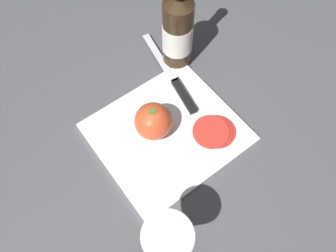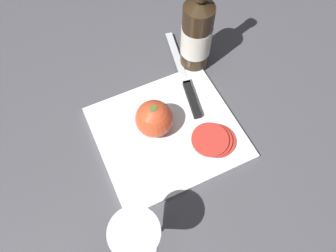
{
  "view_description": "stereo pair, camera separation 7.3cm",
  "coord_description": "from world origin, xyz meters",
  "views": [
    {
      "loc": [
        0.23,
        0.29,
        0.68
      ],
      "look_at": [
        0.02,
        0.0,
        0.04
      ],
      "focal_mm": 35.0,
      "sensor_mm": 36.0,
      "label": 1
    },
    {
      "loc": [
        0.17,
        0.32,
        0.68
      ],
      "look_at": [
        0.02,
        0.0,
        0.04
      ],
      "focal_mm": 35.0,
      "sensor_mm": 36.0,
      "label": 2
    }
  ],
  "objects": [
    {
      "name": "ground_plane",
      "position": [
        0.0,
        0.0,
        0.0
      ],
      "size": [
        3.0,
        3.0,
        0.0
      ],
      "primitive_type": "plane",
      "color": "#4C4C51"
    },
    {
      "name": "cutting_board",
      "position": [
        0.02,
        0.0,
        0.01
      ],
      "size": [
        0.32,
        0.29,
        0.01
      ],
      "color": "white",
      "rests_on": "ground_plane"
    },
    {
      "name": "wine_bottle",
      "position": [
        -0.13,
        -0.16,
        0.11
      ],
      "size": [
        0.08,
        0.08,
        0.31
      ],
      "color": "#332314",
      "rests_on": "ground_plane"
    },
    {
      "name": "wine_glass",
      "position": [
        0.18,
        0.21,
        0.11
      ],
      "size": [
        0.09,
        0.09,
        0.16
      ],
      "color": "silver",
      "rests_on": "ground_plane"
    },
    {
      "name": "whole_tomato",
      "position": [
        0.04,
        -0.02,
        0.05
      ],
      "size": [
        0.09,
        0.09,
        0.09
      ],
      "color": "#DB4C28",
      "rests_on": "cutting_board"
    },
    {
      "name": "knife",
      "position": [
        -0.08,
        -0.08,
        0.02
      ],
      "size": [
        0.07,
        0.28,
        0.01
      ],
      "rotation": [
        0.0,
        0.0,
        4.52
      ],
      "color": "silver",
      "rests_on": "cutting_board"
    },
    {
      "name": "tomato_slice_stack_near",
      "position": [
        -0.06,
        0.07,
        0.02
      ],
      "size": [
        0.1,
        0.09,
        0.02
      ],
      "color": "red",
      "rests_on": "cutting_board"
    }
  ]
}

